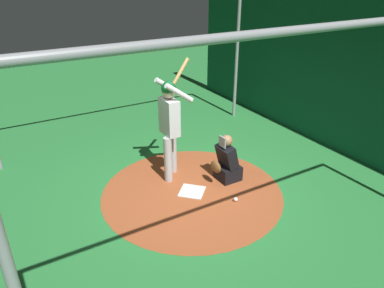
{
  "coord_description": "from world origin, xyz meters",
  "views": [
    {
      "loc": [
        2.71,
        4.64,
        3.57
      ],
      "look_at": [
        0.0,
        0.0,
        0.95
      ],
      "focal_mm": 33.67,
      "sensor_mm": 36.0,
      "label": 1
    }
  ],
  "objects_px": {
    "home_plate": "(192,191)",
    "batter": "(170,120)",
    "catcher": "(226,163)",
    "baseball_0": "(229,175)",
    "baseball_1": "(236,199)"
  },
  "relations": [
    {
      "from": "home_plate",
      "to": "batter",
      "type": "height_order",
      "value": "batter"
    },
    {
      "from": "catcher",
      "to": "batter",
      "type": "bearing_deg",
      "value": -38.82
    },
    {
      "from": "home_plate",
      "to": "baseball_0",
      "type": "relative_size",
      "value": 5.68
    },
    {
      "from": "home_plate",
      "to": "baseball_1",
      "type": "relative_size",
      "value": 5.68
    },
    {
      "from": "home_plate",
      "to": "catcher",
      "type": "distance_m",
      "value": 0.84
    },
    {
      "from": "home_plate",
      "to": "baseball_1",
      "type": "bearing_deg",
      "value": 128.36
    },
    {
      "from": "baseball_0",
      "to": "baseball_1",
      "type": "height_order",
      "value": "same"
    },
    {
      "from": "catcher",
      "to": "baseball_1",
      "type": "relative_size",
      "value": 12.37
    },
    {
      "from": "baseball_1",
      "to": "batter",
      "type": "bearing_deg",
      "value": -67.72
    },
    {
      "from": "batter",
      "to": "baseball_1",
      "type": "bearing_deg",
      "value": 112.28
    },
    {
      "from": "catcher",
      "to": "baseball_0",
      "type": "relative_size",
      "value": 12.37
    },
    {
      "from": "home_plate",
      "to": "baseball_0",
      "type": "bearing_deg",
      "value": -174.88
    },
    {
      "from": "baseball_1",
      "to": "catcher",
      "type": "bearing_deg",
      "value": -111.74
    },
    {
      "from": "batter",
      "to": "baseball_1",
      "type": "height_order",
      "value": "batter"
    },
    {
      "from": "batter",
      "to": "baseball_0",
      "type": "relative_size",
      "value": 29.55
    }
  ]
}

